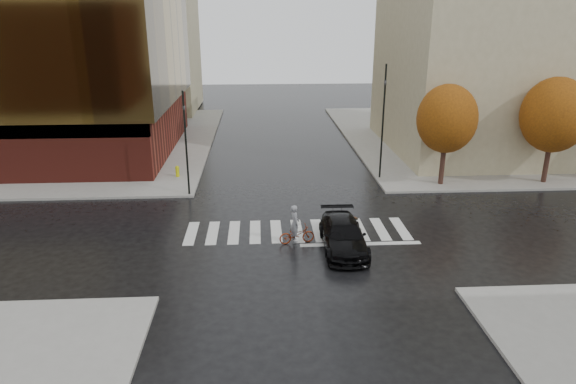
# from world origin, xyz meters

# --- Properties ---
(ground) EXTENTS (120.00, 120.00, 0.00)m
(ground) POSITION_xyz_m (0.00, 0.00, 0.00)
(ground) COLOR black
(ground) RESTS_ON ground
(sidewalk_nw) EXTENTS (30.00, 30.00, 0.15)m
(sidewalk_nw) POSITION_xyz_m (-21.00, 21.00, 0.07)
(sidewalk_nw) COLOR gray
(sidewalk_nw) RESTS_ON ground
(sidewalk_ne) EXTENTS (30.00, 30.00, 0.15)m
(sidewalk_ne) POSITION_xyz_m (21.00, 21.00, 0.07)
(sidewalk_ne) COLOR gray
(sidewalk_ne) RESTS_ON ground
(crosswalk) EXTENTS (12.00, 3.00, 0.01)m
(crosswalk) POSITION_xyz_m (0.00, 0.50, 0.01)
(crosswalk) COLOR silver
(crosswalk) RESTS_ON ground
(building_ne_tan) EXTENTS (16.00, 16.00, 18.00)m
(building_ne_tan) POSITION_xyz_m (17.00, 17.00, 9.15)
(building_ne_tan) COLOR tan
(building_ne_tan) RESTS_ON sidewalk_ne
(building_nw_far) EXTENTS (14.00, 12.00, 20.00)m
(building_nw_far) POSITION_xyz_m (-16.00, 37.00, 10.15)
(building_nw_far) COLOR tan
(building_nw_far) RESTS_ON sidewalk_nw
(tree_ne_a) EXTENTS (3.80, 3.80, 6.50)m
(tree_ne_a) POSITION_xyz_m (10.00, 7.40, 4.46)
(tree_ne_a) COLOR black
(tree_ne_a) RESTS_ON sidewalk_ne
(tree_ne_b) EXTENTS (4.20, 4.20, 6.89)m
(tree_ne_b) POSITION_xyz_m (17.00, 7.40, 4.62)
(tree_ne_b) COLOR black
(tree_ne_b) RESTS_ON sidewalk_ne
(sedan) EXTENTS (2.06, 4.95, 1.43)m
(sedan) POSITION_xyz_m (2.03, -1.80, 0.71)
(sedan) COLOR black
(sedan) RESTS_ON ground
(cyclist) EXTENTS (1.84, 0.89, 2.00)m
(cyclist) POSITION_xyz_m (-0.17, -1.00, 0.68)
(cyclist) COLOR maroon
(cyclist) RESTS_ON ground
(traffic_light_nw) EXTENTS (0.20, 0.18, 6.37)m
(traffic_light_nw) POSITION_xyz_m (-6.30, 6.30, 3.69)
(traffic_light_nw) COLOR black
(traffic_light_nw) RESTS_ON sidewalk_nw
(traffic_light_ne) EXTENTS (0.20, 0.22, 7.59)m
(traffic_light_ne) POSITION_xyz_m (6.30, 9.00, 4.51)
(traffic_light_ne) COLOR black
(traffic_light_ne) RESTS_ON sidewalk_ne
(fire_hydrant) EXTENTS (0.27, 0.27, 0.77)m
(fire_hydrant) POSITION_xyz_m (-7.54, 10.00, 0.57)
(fire_hydrant) COLOR #C5C70B
(fire_hydrant) RESTS_ON sidewalk_nw
(manhole) EXTENTS (0.68, 0.68, 0.01)m
(manhole) POSITION_xyz_m (3.16, 2.00, 0.01)
(manhole) COLOR #4B2E1A
(manhole) RESTS_ON ground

